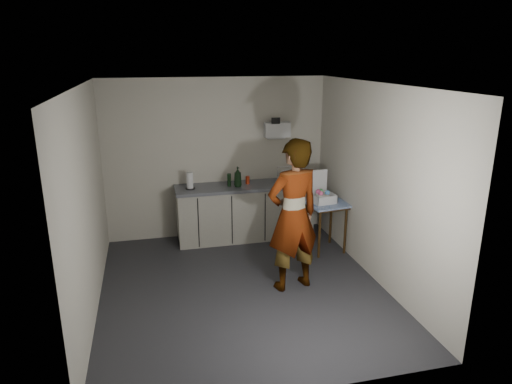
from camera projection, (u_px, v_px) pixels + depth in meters
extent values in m
plane|color=#242529|center=(243.00, 288.00, 5.97)|extent=(4.00, 4.00, 0.00)
cube|color=beige|center=(217.00, 159.00, 7.44)|extent=(3.60, 0.02, 2.60)
cube|color=beige|center=(375.00, 184.00, 5.99)|extent=(0.02, 4.00, 2.60)
cube|color=beige|center=(88.00, 204.00, 5.19)|extent=(0.02, 4.00, 2.60)
cube|color=white|center=(241.00, 85.00, 5.21)|extent=(3.60, 4.00, 0.01)
cube|color=black|center=(245.00, 235.00, 7.63)|extent=(2.20, 0.52, 0.08)
cube|color=#AAA797|center=(245.00, 213.00, 7.51)|extent=(2.20, 0.58, 0.86)
cube|color=#545760|center=(245.00, 186.00, 7.38)|extent=(2.24, 0.62, 0.05)
cube|color=black|center=(198.00, 223.00, 7.06)|extent=(0.02, 0.01, 0.80)
cube|color=black|center=(232.00, 220.00, 7.18)|extent=(0.02, 0.01, 0.80)
cube|color=black|center=(265.00, 217.00, 7.30)|extent=(0.01, 0.01, 0.80)
cube|color=black|center=(297.00, 215.00, 7.42)|extent=(0.02, 0.01, 0.80)
cube|color=white|center=(277.00, 130.00, 7.47)|extent=(0.42, 0.16, 0.24)
cube|color=white|center=(276.00, 138.00, 7.56)|extent=(0.30, 0.06, 0.04)
cube|color=black|center=(276.00, 121.00, 7.33)|extent=(0.14, 0.02, 0.10)
cylinder|color=#3D280D|center=(319.00, 235.00, 6.77)|extent=(0.04, 0.04, 0.72)
cylinder|color=#3D280D|center=(345.00, 231.00, 6.92)|extent=(0.04, 0.04, 0.72)
cylinder|color=#3D280D|center=(306.00, 225.00, 7.17)|extent=(0.04, 0.04, 0.72)
cylinder|color=#3D280D|center=(331.00, 222.00, 7.32)|extent=(0.04, 0.04, 0.72)
cube|color=#3D280D|center=(326.00, 205.00, 6.93)|extent=(0.60, 0.60, 0.04)
cube|color=#194899|center=(326.00, 203.00, 6.92)|extent=(0.67, 0.67, 0.03)
imported|color=#B2A593|center=(293.00, 216.00, 5.74)|extent=(0.81, 0.63, 1.98)
imported|color=black|center=(238.00, 177.00, 7.24)|extent=(0.14, 0.14, 0.32)
cylinder|color=red|center=(248.00, 180.00, 7.42)|extent=(0.07, 0.07, 0.13)
cylinder|color=black|center=(229.00, 180.00, 7.27)|extent=(0.06, 0.06, 0.21)
cylinder|color=black|center=(190.00, 188.00, 7.16)|extent=(0.15, 0.15, 0.01)
cylinder|color=white|center=(190.00, 180.00, 7.12)|extent=(0.10, 0.10, 0.25)
cube|color=white|center=(289.00, 182.00, 7.52)|extent=(0.35, 0.27, 0.02)
cylinder|color=white|center=(282.00, 177.00, 7.34)|extent=(0.01, 0.01, 0.23)
cylinder|color=white|center=(300.00, 176.00, 7.41)|extent=(0.01, 0.01, 0.23)
cylinder|color=white|center=(278.00, 173.00, 7.55)|extent=(0.01, 0.01, 0.23)
cylinder|color=white|center=(296.00, 172.00, 7.62)|extent=(0.01, 0.01, 0.23)
cylinder|color=white|center=(284.00, 176.00, 7.47)|extent=(0.04, 0.19, 0.19)
cylinder|color=white|center=(288.00, 176.00, 7.48)|extent=(0.04, 0.19, 0.19)
cylinder|color=white|center=(292.00, 175.00, 7.50)|extent=(0.04, 0.19, 0.19)
cube|color=white|center=(322.00, 202.00, 6.93)|extent=(0.37, 0.37, 0.01)
cube|color=white|center=(328.00, 200.00, 6.77)|extent=(0.33, 0.06, 0.12)
cube|color=white|center=(317.00, 195.00, 7.05)|extent=(0.33, 0.06, 0.12)
cube|color=white|center=(313.00, 199.00, 6.85)|extent=(0.06, 0.33, 0.12)
cube|color=white|center=(332.00, 196.00, 6.97)|extent=(0.06, 0.33, 0.12)
cube|color=white|center=(318.00, 180.00, 7.00)|extent=(0.33, 0.06, 0.33)
cylinder|color=white|center=(322.00, 197.00, 6.91)|extent=(0.22, 0.22, 0.12)
sphere|color=#FF5D9D|center=(321.00, 193.00, 6.83)|extent=(0.07, 0.07, 0.07)
sphere|color=#5DAEFF|center=(327.00, 193.00, 6.87)|extent=(0.07, 0.07, 0.07)
sphere|color=#57D566|center=(321.00, 191.00, 6.94)|extent=(0.07, 0.07, 0.07)
sphere|color=#FF5D9D|center=(318.00, 192.00, 6.91)|extent=(0.07, 0.07, 0.07)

